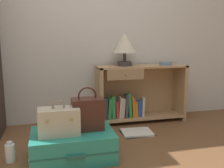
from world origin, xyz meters
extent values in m
cube|color=silver|center=(0.00, 1.50, 1.30)|extent=(6.40, 0.10, 2.60)
cube|color=tan|center=(0.19, 1.26, 0.35)|extent=(0.04, 0.31, 0.69)
cube|color=tan|center=(1.24, 1.26, 0.35)|extent=(0.04, 0.31, 0.69)
cube|color=tan|center=(0.71, 1.26, 0.68)|extent=(1.09, 0.31, 0.02)
cube|color=tan|center=(0.71, 1.26, 0.06)|extent=(1.01, 0.31, 0.02)
cube|color=tan|center=(0.71, 1.41, 0.35)|extent=(1.01, 0.01, 0.67)
cube|color=#A68259|center=(0.47, 1.12, 0.61)|extent=(0.44, 0.02, 0.12)
sphere|color=#9E844C|center=(0.47, 1.10, 0.61)|extent=(0.02, 0.02, 0.02)
cube|color=#4C474C|center=(0.26, 1.24, 0.19)|extent=(0.05, 0.08, 0.26)
cube|color=green|center=(0.30, 1.24, 0.19)|extent=(0.06, 0.12, 0.25)
cube|color=green|center=(0.35, 1.24, 0.20)|extent=(0.05, 0.10, 0.27)
cube|color=red|center=(0.40, 1.24, 0.17)|extent=(0.04, 0.09, 0.20)
cube|color=beige|center=(0.44, 1.24, 0.19)|extent=(0.05, 0.13, 0.26)
cube|color=beige|center=(0.47, 1.24, 0.18)|extent=(0.05, 0.08, 0.24)
cube|color=#4C474C|center=(0.51, 1.24, 0.21)|extent=(0.04, 0.11, 0.29)
cube|color=green|center=(0.55, 1.24, 0.21)|extent=(0.06, 0.10, 0.30)
cube|color=orange|center=(0.60, 1.24, 0.19)|extent=(0.05, 0.13, 0.25)
cube|color=orange|center=(0.63, 1.24, 0.16)|extent=(0.04, 0.12, 0.20)
cube|color=#2D51B2|center=(0.68, 1.24, 0.17)|extent=(0.06, 0.09, 0.20)
cube|color=beige|center=(0.73, 1.24, 0.18)|extent=(0.04, 0.09, 0.24)
cylinder|color=#3D3838|center=(0.50, 1.28, 0.72)|extent=(0.17, 0.17, 0.05)
cylinder|color=#3D3838|center=(0.50, 1.28, 0.80)|extent=(0.04, 0.04, 0.11)
cone|color=beige|center=(0.50, 1.28, 0.96)|extent=(0.28, 0.28, 0.23)
cylinder|color=slate|center=(1.01, 1.23, 0.71)|extent=(0.16, 0.16, 0.04)
cube|color=teal|center=(-0.21, 0.43, 0.12)|extent=(0.69, 0.45, 0.24)
cube|color=#235E52|center=(-0.21, 0.43, 0.12)|extent=(0.70, 0.46, 0.01)
cube|color=#235E52|center=(-0.21, 0.19, 0.12)|extent=(0.14, 0.02, 0.03)
cube|color=beige|center=(-0.32, 0.39, 0.35)|extent=(0.33, 0.18, 0.22)
torus|color=gray|center=(-0.32, 0.39, 0.48)|extent=(0.11, 0.02, 0.11)
cube|color=tan|center=(-0.41, 0.30, 0.39)|extent=(0.02, 0.01, 0.02)
cube|color=tan|center=(-0.23, 0.30, 0.39)|extent=(0.02, 0.01, 0.02)
cube|color=#472319|center=(-0.07, 0.46, 0.38)|extent=(0.27, 0.17, 0.27)
torus|color=#472319|center=(-0.07, 0.46, 0.54)|extent=(0.16, 0.01, 0.16)
cylinder|color=white|center=(-0.73, 0.50, 0.08)|extent=(0.08, 0.08, 0.15)
cylinder|color=silver|center=(-0.73, 0.50, 0.16)|extent=(0.05, 0.05, 0.02)
cube|color=white|center=(0.52, 0.86, 0.01)|extent=(0.34, 0.28, 0.02)
cube|color=black|center=(0.52, 0.86, 0.00)|extent=(0.35, 0.29, 0.01)
camera|label=1|loc=(-0.39, -1.68, 1.03)|focal=41.52mm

